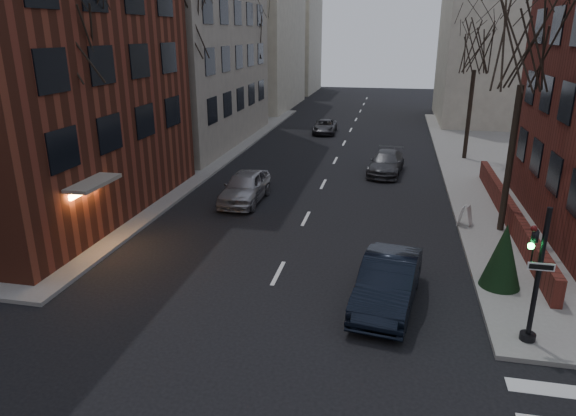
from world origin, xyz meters
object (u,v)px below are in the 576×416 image
Objects in this scene: evergreen_shrub at (503,256)px; tree_left_b at (186,24)px; streetlamp_far at (263,81)px; car_lane_silver at (245,187)px; tree_right_a at (527,44)px; streetlamp_near at (174,113)px; tree_left_c at (250,37)px; car_lane_far at (325,127)px; traffic_signal at (534,284)px; car_lane_gray at (386,163)px; sandwich_board at (465,215)px; tree_left_a at (67,32)px; parked_sedan at (388,282)px; tree_right_b at (477,46)px.

tree_left_b is at bearing 140.49° from evergreen_shrub.
car_lane_silver is (4.63, -22.07, -3.43)m from streetlamp_far.
streetlamp_far is (-17.00, 24.00, -3.79)m from tree_right_a.
streetlamp_near is 20.00m from streetlamp_far.
tree_left_c reaches higher than car_lane_far.
car_lane_far is at bearing 108.00° from traffic_signal.
streetlamp_far is 19.20m from car_lane_gray.
sandwich_board is (3.78, -8.95, -0.08)m from car_lane_gray.
tree_right_a is 8.87m from evergreen_shrub.
tree_left_c is at bearing 90.00° from tree_left_a.
car_lane_gray is at bearing 105.99° from evergreen_shrub.
traffic_signal is 0.96× the size of car_lane_far.
tree_left_a is 2.09× the size of parked_sedan.
streetlamp_far is at bearing 145.76° from sandwich_board.
tree_left_b is 1.11× the size of tree_right_a.
tree_left_b is at bearing 176.96° from sandwich_board.
tree_left_c is 1.98× the size of parked_sedan.
tree_right_b is at bearing 87.07° from evergreen_shrub.
parked_sedan is 30.11m from car_lane_far.
car_lane_gray is (-4.41, 18.22, -1.22)m from traffic_signal.
car_lane_far is 1.83× the size of evergreen_shrub.
tree_right_a reaches higher than car_lane_silver.
streetlamp_far is at bearing 73.30° from tree_left_c.
tree_right_b is at bearing 48.58° from car_lane_gray.
parked_sedan is 1.04× the size of car_lane_gray.
tree_left_c reaches higher than traffic_signal.
parked_sedan is at bearing -80.39° from car_lane_far.
tree_right_b is at bearing 30.47° from streetlamp_near.
traffic_signal is at bearing -61.64° from tree_left_c.
car_lane_far is (-5.65, 12.75, -0.11)m from car_lane_gray.
sandwich_board is at bearing -96.23° from tree_right_b.
tree_left_a reaches higher than streetlamp_near.
tree_right_a is at bearing -7.97° from car_lane_silver.
car_lane_gray is at bearing -137.78° from tree_right_b.
car_lane_silver is 10.16m from car_lane_gray.
sandwich_board is (16.10, 4.27, -7.86)m from tree_left_a.
tree_right_a is at bearing -13.24° from streetlamp_near.
evergreen_shrub is (-0.15, 3.32, -0.62)m from traffic_signal.
evergreen_shrub is (-1.01, -19.68, -6.29)m from tree_right_b.
parked_sedan is (-4.80, -7.51, -7.22)m from tree_right_a.
tree_right_a is 14.45m from car_lane_silver.
parked_sedan is (12.80, -15.51, -8.10)m from tree_left_b.
streetlamp_near is (0.60, -18.00, -3.79)m from tree_left_c.
tree_right_a is 1.98× the size of parked_sedan.
tree_left_b reaches higher than tree_left_c.
streetlamp_far is at bearing 88.77° from tree_left_a.
evergreen_shrub reaches higher than car_lane_gray.
parked_sedan is (12.80, -3.51, -7.66)m from tree_left_a.
tree_right_b is (17.60, 18.00, -0.88)m from tree_left_a.
tree_left_a is 28.32m from streetlamp_far.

